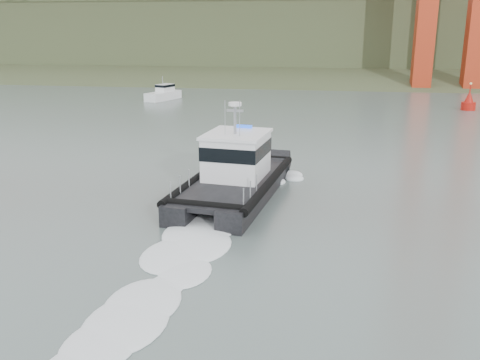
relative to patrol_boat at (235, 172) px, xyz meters
name	(u,v)px	position (x,y,z in m)	size (l,w,h in m)	color
ground	(245,296)	(2.56, -12.62, -1.50)	(400.00, 400.00, 0.00)	slate
headlands	(319,39)	(2.56, 112.88, 5.55)	(500.00, 105.36, 27.12)	#3D4A2A
patrol_boat	(235,172)	(0.00, 0.00, 0.00)	(5.92, 12.77, 5.98)	black
motorboat	(164,94)	(-17.87, 43.37, -0.64)	(4.07, 6.56, 3.43)	white
nav_buoy	(469,102)	(22.98, 39.82, -0.54)	(1.75, 1.75, 3.65)	#AC140B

